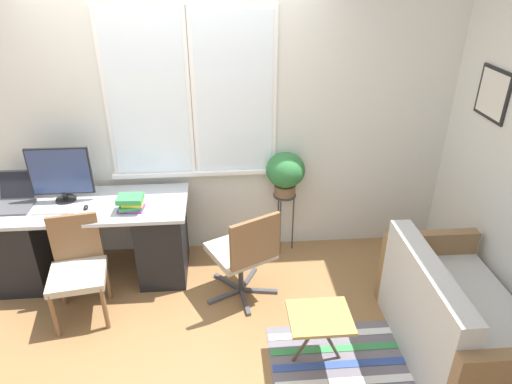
{
  "coord_description": "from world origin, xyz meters",
  "views": [
    {
      "loc": [
        0.38,
        -3.15,
        2.65
      ],
      "look_at": [
        0.64,
        0.17,
        0.89
      ],
      "focal_mm": 32.0,
      "sensor_mm": 36.0,
      "label": 1
    }
  ],
  "objects_px": {
    "desk_chair_wooden": "(77,267)",
    "folding_stool": "(320,320)",
    "book_stack": "(131,203)",
    "office_chair_swivel": "(245,252)",
    "plant_stand": "(284,203)",
    "couch_loveseat": "(455,322)",
    "laptop": "(14,199)",
    "monitor": "(61,174)",
    "keyboard": "(56,210)",
    "mouse": "(86,207)",
    "potted_plant": "(285,172)"
  },
  "relations": [
    {
      "from": "keyboard",
      "to": "desk_chair_wooden",
      "type": "distance_m",
      "value": 0.54
    },
    {
      "from": "keyboard",
      "to": "office_chair_swivel",
      "type": "bearing_deg",
      "value": -11.38
    },
    {
      "from": "plant_stand",
      "to": "book_stack",
      "type": "bearing_deg",
      "value": -162.98
    },
    {
      "from": "laptop",
      "to": "potted_plant",
      "type": "height_order",
      "value": "potted_plant"
    },
    {
      "from": "plant_stand",
      "to": "potted_plant",
      "type": "distance_m",
      "value": 0.33
    },
    {
      "from": "mouse",
      "to": "office_chair_swivel",
      "type": "xyz_separation_m",
      "value": [
        1.3,
        -0.33,
        -0.3
      ]
    },
    {
      "from": "keyboard",
      "to": "plant_stand",
      "type": "bearing_deg",
      "value": 10.62
    },
    {
      "from": "monitor",
      "to": "potted_plant",
      "type": "bearing_deg",
      "value": 5.51
    },
    {
      "from": "laptop",
      "to": "book_stack",
      "type": "xyz_separation_m",
      "value": [
        1.0,
        -0.17,
        0.02
      ]
    },
    {
      "from": "laptop",
      "to": "couch_loveseat",
      "type": "xyz_separation_m",
      "value": [
        3.38,
        -1.19,
        -0.51
      ]
    },
    {
      "from": "monitor",
      "to": "book_stack",
      "type": "bearing_deg",
      "value": -20.56
    },
    {
      "from": "monitor",
      "to": "keyboard",
      "type": "xyz_separation_m",
      "value": [
        -0.03,
        -0.18,
        -0.24
      ]
    },
    {
      "from": "monitor",
      "to": "desk_chair_wooden",
      "type": "relative_size",
      "value": 0.62
    },
    {
      "from": "mouse",
      "to": "couch_loveseat",
      "type": "distance_m",
      "value": 3.01
    },
    {
      "from": "mouse",
      "to": "plant_stand",
      "type": "height_order",
      "value": "mouse"
    },
    {
      "from": "monitor",
      "to": "couch_loveseat",
      "type": "relative_size",
      "value": 0.39
    },
    {
      "from": "office_chair_swivel",
      "to": "plant_stand",
      "type": "height_order",
      "value": "office_chair_swivel"
    },
    {
      "from": "desk_chair_wooden",
      "to": "potted_plant",
      "type": "bearing_deg",
      "value": 14.52
    },
    {
      "from": "potted_plant",
      "to": "folding_stool",
      "type": "relative_size",
      "value": 0.95
    },
    {
      "from": "laptop",
      "to": "potted_plant",
      "type": "distance_m",
      "value": 2.35
    },
    {
      "from": "laptop",
      "to": "plant_stand",
      "type": "xyz_separation_m",
      "value": [
        2.34,
        0.24,
        -0.27
      ]
    },
    {
      "from": "monitor",
      "to": "book_stack",
      "type": "relative_size",
      "value": 2.32
    },
    {
      "from": "mouse",
      "to": "book_stack",
      "type": "height_order",
      "value": "book_stack"
    },
    {
      "from": "laptop",
      "to": "potted_plant",
      "type": "bearing_deg",
      "value": 5.75
    },
    {
      "from": "keyboard",
      "to": "plant_stand",
      "type": "distance_m",
      "value": 2.02
    },
    {
      "from": "mouse",
      "to": "potted_plant",
      "type": "height_order",
      "value": "potted_plant"
    },
    {
      "from": "desk_chair_wooden",
      "to": "laptop",
      "type": "bearing_deg",
      "value": 129.98
    },
    {
      "from": "couch_loveseat",
      "to": "laptop",
      "type": "bearing_deg",
      "value": 70.62
    },
    {
      "from": "monitor",
      "to": "office_chair_swivel",
      "type": "xyz_separation_m",
      "value": [
        1.51,
        -0.49,
        -0.54
      ]
    },
    {
      "from": "plant_stand",
      "to": "folding_stool",
      "type": "distance_m",
      "value": 1.43
    },
    {
      "from": "book_stack",
      "to": "mouse",
      "type": "bearing_deg",
      "value": 171.87
    },
    {
      "from": "potted_plant",
      "to": "keyboard",
      "type": "bearing_deg",
      "value": -169.38
    },
    {
      "from": "couch_loveseat",
      "to": "book_stack",
      "type": "bearing_deg",
      "value": 66.91
    },
    {
      "from": "book_stack",
      "to": "plant_stand",
      "type": "distance_m",
      "value": 1.43
    },
    {
      "from": "mouse",
      "to": "folding_stool",
      "type": "xyz_separation_m",
      "value": [
        1.78,
        -1.06,
        -0.37
      ]
    },
    {
      "from": "laptop",
      "to": "monitor",
      "type": "bearing_deg",
      "value": 6.88
    },
    {
      "from": "mouse",
      "to": "keyboard",
      "type": "bearing_deg",
      "value": -176.64
    },
    {
      "from": "office_chair_swivel",
      "to": "mouse",
      "type": "bearing_deg",
      "value": -40.81
    },
    {
      "from": "couch_loveseat",
      "to": "folding_stool",
      "type": "height_order",
      "value": "couch_loveseat"
    },
    {
      "from": "potted_plant",
      "to": "laptop",
      "type": "bearing_deg",
      "value": -174.25
    },
    {
      "from": "keyboard",
      "to": "potted_plant",
      "type": "relative_size",
      "value": 0.82
    },
    {
      "from": "desk_chair_wooden",
      "to": "folding_stool",
      "type": "relative_size",
      "value": 1.91
    },
    {
      "from": "book_stack",
      "to": "desk_chair_wooden",
      "type": "xyz_separation_m",
      "value": [
        -0.41,
        -0.34,
        -0.37
      ]
    },
    {
      "from": "mouse",
      "to": "folding_stool",
      "type": "distance_m",
      "value": 2.11
    },
    {
      "from": "folding_stool",
      "to": "plant_stand",
      "type": "bearing_deg",
      "value": 92.39
    },
    {
      "from": "office_chair_swivel",
      "to": "potted_plant",
      "type": "relative_size",
      "value": 2.08
    },
    {
      "from": "mouse",
      "to": "plant_stand",
      "type": "relative_size",
      "value": 0.1
    },
    {
      "from": "monitor",
      "to": "desk_chair_wooden",
      "type": "bearing_deg",
      "value": -71.8
    },
    {
      "from": "couch_loveseat",
      "to": "folding_stool",
      "type": "bearing_deg",
      "value": 89.51
    },
    {
      "from": "potted_plant",
      "to": "plant_stand",
      "type": "bearing_deg",
      "value": -90.0
    }
  ]
}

